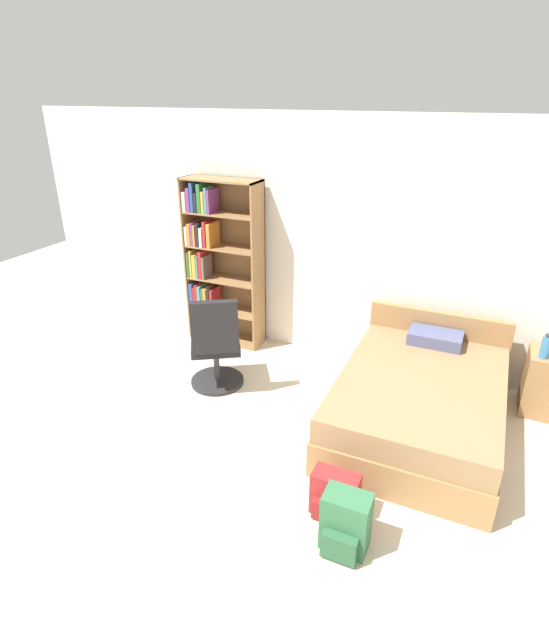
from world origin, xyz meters
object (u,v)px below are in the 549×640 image
office_chair (216,347)px  water_bottle (546,347)px  backpack_red (335,496)px  backpack_green (345,524)px  bookshelf (215,263)px  bed (420,400)px  nightstand (549,384)px

office_chair → water_bottle: bearing=15.5°
backpack_red → backpack_green: 0.30m
backpack_green → office_chair: bearing=142.3°
bookshelf → backpack_green: bookshelf is taller
bed → backpack_green: bearing=-97.9°
office_chair → backpack_red: 1.98m
bookshelf → backpack_red: bearing=-44.1°
bookshelf → office_chair: bookshelf is taller
nightstand → backpack_green: bearing=-119.2°
office_chair → backpack_green: office_chair is taller
bookshelf → office_chair: size_ratio=1.86×
office_chair → nightstand: 3.17m
backpack_red → water_bottle: bearing=55.8°
office_chair → backpack_red: bearing=-34.6°
bed → nightstand: bed is taller
bookshelf → water_bottle: (3.49, -0.20, -0.24)m
bed → water_bottle: size_ratio=8.43×
nightstand → backpack_green: nightstand is taller
backpack_red → backpack_green: bearing=-58.9°
bed → backpack_green: bed is taller
nightstand → backpack_red: bearing=-125.1°
bookshelf → nightstand: bookshelf is taller
bed → nightstand: 1.28m
office_chair → backpack_green: size_ratio=2.41×
bed → water_bottle: (0.94, 0.63, 0.44)m
bookshelf → office_chair: bearing=-60.3°
bookshelf → backpack_red: size_ratio=5.62×
backpack_red → office_chair: bearing=145.4°
bookshelf → bed: size_ratio=1.00×
office_chair → nightstand: (3.03, 0.91, -0.16)m
backpack_green → bed: bearing=82.1°
nightstand → backpack_red: size_ratio=1.78×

